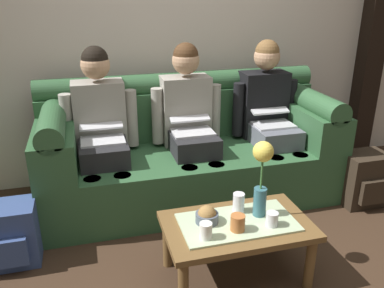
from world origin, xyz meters
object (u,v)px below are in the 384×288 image
object	(u,v)px
person_left	(101,125)
person_middle	(189,118)
couch	(189,152)
cup_near_left	(238,223)
cup_far_left	(206,231)
backpack_left	(8,235)
backpack_right	(363,179)
person_right	(268,111)
snack_bowl	(207,216)
flower_vase	(262,171)
cup_near_right	(239,203)
coffee_table	(237,231)
cup_far_center	(272,219)

from	to	relation	value
person_left	person_middle	xyz separation A→B (m)	(0.67, -0.00, 0.00)
couch	person_middle	distance (m)	0.29
cup_near_left	cup_far_left	distance (m)	0.19
backpack_left	backpack_right	bearing A→B (deg)	1.35
cup_near_left	backpack_left	xyz separation A→B (m)	(-1.27, 0.57, -0.23)
person_right	cup_near_left	xyz separation A→B (m)	(-0.70, -1.14, -0.24)
snack_bowl	backpack_right	world-z (taller)	snack_bowl
snack_bowl	backpack_right	xyz separation A→B (m)	(1.44, 0.51, -0.21)
flower_vase	cup_near_right	world-z (taller)	flower_vase
couch	cup_near_right	size ratio (longest dim) A/B	19.54
coffee_table	cup_far_left	size ratio (longest dim) A/B	9.32
person_right	flower_vase	world-z (taller)	person_right
cup_far_left	flower_vase	bearing A→B (deg)	20.97
cup_far_center	backpack_left	xyz separation A→B (m)	(-1.47, 0.57, -0.22)
person_middle	person_right	xyz separation A→B (m)	(0.67, -0.00, 0.00)
coffee_table	flower_vase	world-z (taller)	flower_vase
coffee_table	cup_near_right	bearing A→B (deg)	66.51
cup_far_center	cup_far_left	size ratio (longest dim) A/B	0.89
cup_far_center	couch	bearing A→B (deg)	98.31
cup_near_right	cup_far_center	world-z (taller)	cup_near_right
cup_near_right	backpack_right	xyz separation A→B (m)	(1.23, 0.45, -0.23)
person_right	snack_bowl	distance (m)	1.34
backpack_right	couch	bearing A→B (deg)	158.00
person_middle	person_right	size ratio (longest dim) A/B	1.00
cup_far_center	cup_far_left	xyz separation A→B (m)	(-0.39, -0.02, 0.00)
person_left	cup_far_left	bearing A→B (deg)	-68.87
cup_far_left	backpack_left	world-z (taller)	cup_far_left
flower_vase	person_middle	bearing A→B (deg)	98.10
coffee_table	backpack_left	bearing A→B (deg)	159.41
flower_vase	snack_bowl	xyz separation A→B (m)	(-0.31, 0.01, -0.24)
person_right	cup_far_center	xyz separation A→B (m)	(-0.50, -1.15, -0.24)
person_middle	cup_near_left	xyz separation A→B (m)	(-0.03, -1.14, -0.24)
snack_bowl	cup_near_right	xyz separation A→B (m)	(0.21, 0.06, 0.02)
cup_near_right	cup_far_center	size ratio (longest dim) A/B	1.46
cup_near_left	backpack_right	bearing A→B (deg)	25.72
cup_far_left	backpack_right	world-z (taller)	cup_far_left
cup_far_center	cup_far_left	bearing A→B (deg)	-177.12
cup_far_center	cup_far_left	world-z (taller)	cup_far_left
cup_near_left	cup_far_left	world-z (taller)	same
cup_near_right	cup_near_left	bearing A→B (deg)	-112.69
flower_vase	cup_near_left	world-z (taller)	flower_vase
person_left	person_middle	bearing A→B (deg)	-0.00
couch	person_middle	bearing A→B (deg)	-90.00
person_right	flower_vase	bearing A→B (deg)	-117.09
snack_bowl	cup_far_center	xyz separation A→B (m)	(0.34, -0.13, 0.00)
cup_near_left	backpack_right	size ratio (longest dim) A/B	0.22
coffee_table	snack_bowl	bearing A→B (deg)	166.45
snack_bowl	cup_near_right	size ratio (longest dim) A/B	1.11
cup_far_left	backpack_right	distance (m)	1.64
flower_vase	cup_far_left	bearing A→B (deg)	-159.03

